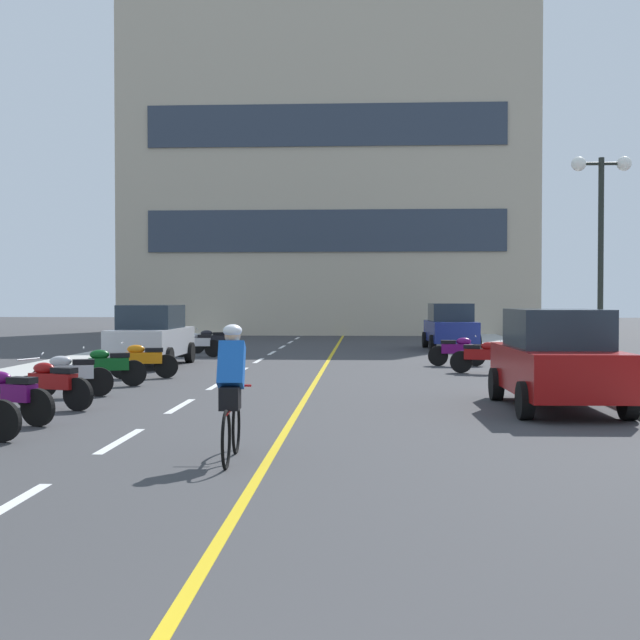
% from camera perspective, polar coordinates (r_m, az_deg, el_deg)
% --- Properties ---
extents(ground_plane, '(140.00, 140.00, 0.00)m').
position_cam_1_polar(ground_plane, '(23.32, -0.62, -3.55)').
color(ground_plane, '#38383A').
extents(curb_left, '(2.40, 72.00, 0.12)m').
position_cam_1_polar(curb_left, '(27.65, -15.30, -2.70)').
color(curb_left, '#A8A8A3').
rests_on(curb_left, ground).
extents(curb_right, '(2.40, 72.00, 0.12)m').
position_cam_1_polar(curb_right, '(26.88, 15.33, -2.81)').
color(curb_right, '#A8A8A3').
rests_on(curb_right, ground).
extents(lane_dash_1, '(0.14, 2.20, 0.01)m').
position_cam_1_polar(lane_dash_1, '(9.11, -19.84, -11.43)').
color(lane_dash_1, silver).
rests_on(lane_dash_1, ground).
extents(lane_dash_2, '(0.14, 2.20, 0.01)m').
position_cam_1_polar(lane_dash_2, '(12.82, -12.83, -7.65)').
color(lane_dash_2, silver).
rests_on(lane_dash_2, ground).
extents(lane_dash_3, '(0.14, 2.20, 0.01)m').
position_cam_1_polar(lane_dash_3, '(16.67, -9.06, -5.54)').
color(lane_dash_3, silver).
rests_on(lane_dash_3, ground).
extents(lane_dash_4, '(0.14, 2.20, 0.01)m').
position_cam_1_polar(lane_dash_4, '(20.58, -6.73, -4.21)').
color(lane_dash_4, silver).
rests_on(lane_dash_4, ground).
extents(lane_dash_5, '(0.14, 2.20, 0.01)m').
position_cam_1_polar(lane_dash_5, '(24.51, -5.15, -3.30)').
color(lane_dash_5, silver).
rests_on(lane_dash_5, ground).
extents(lane_dash_6, '(0.14, 2.20, 0.01)m').
position_cam_1_polar(lane_dash_6, '(28.47, -4.01, -2.65)').
color(lane_dash_6, silver).
rests_on(lane_dash_6, ground).
extents(lane_dash_7, '(0.14, 2.20, 0.01)m').
position_cam_1_polar(lane_dash_7, '(32.43, -3.15, -2.15)').
color(lane_dash_7, silver).
rests_on(lane_dash_7, ground).
extents(lane_dash_8, '(0.14, 2.20, 0.01)m').
position_cam_1_polar(lane_dash_8, '(36.40, -2.48, -1.76)').
color(lane_dash_8, silver).
rests_on(lane_dash_8, ground).
extents(lane_dash_9, '(0.14, 2.20, 0.01)m').
position_cam_1_polar(lane_dash_9, '(40.38, -1.94, -1.45)').
color(lane_dash_9, silver).
rests_on(lane_dash_9, ground).
extents(lane_dash_10, '(0.14, 2.20, 0.01)m').
position_cam_1_polar(lane_dash_10, '(44.36, -1.49, -1.19)').
color(lane_dash_10, silver).
rests_on(lane_dash_10, ground).
extents(lane_dash_11, '(0.14, 2.20, 0.01)m').
position_cam_1_polar(lane_dash_11, '(48.35, -1.12, -0.98)').
color(lane_dash_11, silver).
rests_on(lane_dash_11, ground).
extents(centre_line_yellow, '(0.12, 66.00, 0.01)m').
position_cam_1_polar(centre_line_yellow, '(26.29, 0.34, -2.98)').
color(centre_line_yellow, gold).
rests_on(centre_line_yellow, ground).
extents(office_building, '(22.99, 9.66, 18.86)m').
position_cam_1_polar(office_building, '(52.52, 0.62, 9.52)').
color(office_building, '#BCAD93').
rests_on(office_building, ground).
extents(street_lamp_mid, '(1.46, 0.36, 5.39)m').
position_cam_1_polar(street_lamp_mid, '(22.77, 17.80, 6.43)').
color(street_lamp_mid, black).
rests_on(street_lamp_mid, curb_right).
extents(parked_car_near, '(1.99, 4.24, 1.82)m').
position_cam_1_polar(parked_car_near, '(16.49, 15.12, -2.46)').
color(parked_car_near, black).
rests_on(parked_car_near, ground).
extents(parked_car_mid, '(1.98, 4.23, 1.82)m').
position_cam_1_polar(parked_car_mid, '(26.61, -10.90, -0.98)').
color(parked_car_mid, black).
rests_on(parked_car_mid, ground).
extents(parked_car_far, '(2.03, 4.25, 1.82)m').
position_cam_1_polar(parked_car_far, '(34.94, 8.48, -0.41)').
color(parked_car_far, black).
rests_on(parked_car_far, ground).
extents(motorcycle_5, '(1.65, 0.77, 0.92)m').
position_cam_1_polar(motorcycle_5, '(14.87, -19.57, -4.63)').
color(motorcycle_5, black).
rests_on(motorcycle_5, ground).
extents(motorcycle_6, '(1.64, 0.79, 0.92)m').
position_cam_1_polar(motorcycle_6, '(16.64, -17.00, -3.97)').
color(motorcycle_6, black).
rests_on(motorcycle_6, ground).
extents(motorcycle_7, '(1.65, 0.77, 0.92)m').
position_cam_1_polar(motorcycle_7, '(18.59, -15.93, -3.40)').
color(motorcycle_7, black).
rests_on(motorcycle_7, ground).
extents(motorcycle_8, '(1.65, 0.76, 0.92)m').
position_cam_1_polar(motorcycle_8, '(20.56, -13.61, -2.93)').
color(motorcycle_8, black).
rests_on(motorcycle_8, ground).
extents(motorcycle_9, '(1.69, 0.63, 0.92)m').
position_cam_1_polar(motorcycle_9, '(22.51, -11.40, -2.55)').
color(motorcycle_9, black).
rests_on(motorcycle_9, ground).
extents(motorcycle_10, '(1.65, 0.76, 0.92)m').
position_cam_1_polar(motorcycle_10, '(23.87, 10.49, -2.32)').
color(motorcycle_10, black).
rests_on(motorcycle_10, ground).
extents(motorcycle_11, '(1.70, 0.60, 0.92)m').
position_cam_1_polar(motorcycle_11, '(26.38, 8.91, -1.96)').
color(motorcycle_11, black).
rests_on(motorcycle_11, ground).
extents(motorcycle_12, '(1.70, 0.60, 0.92)m').
position_cam_1_polar(motorcycle_12, '(30.39, -8.01, -1.51)').
color(motorcycle_12, black).
rests_on(motorcycle_12, ground).
extents(motorcycle_13, '(1.67, 0.69, 0.92)m').
position_cam_1_polar(motorcycle_13, '(32.46, -7.05, -1.32)').
color(motorcycle_13, black).
rests_on(motorcycle_13, ground).
extents(cyclist_rider, '(0.42, 1.77, 1.71)m').
position_cam_1_polar(cyclist_rider, '(10.97, -5.79, -4.49)').
color(cyclist_rider, black).
rests_on(cyclist_rider, ground).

